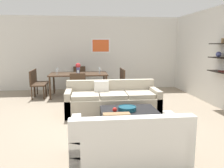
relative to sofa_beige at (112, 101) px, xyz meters
The scene contains 22 objects.
ground_plane 0.46m from the sofa_beige, 108.15° to the right, with size 18.00×18.00×0.00m, color gray.
back_wall_unit 3.37m from the sofa_beige, 86.63° to the left, with size 8.40×0.09×2.70m.
right_wall_shelf_unit 3.11m from the sofa_beige, ahead, with size 0.34×8.20×2.70m.
sofa_beige is the anchor object (origin of this frame).
loveseat_white 2.42m from the sofa_beige, 91.33° to the right, with size 1.62×0.90×0.78m.
coffee_table 1.18m from the sofa_beige, 79.41° to the right, with size 1.13×0.95×0.38m.
decorative_bowl 1.14m from the sofa_beige, 81.24° to the right, with size 0.37×0.37×0.08m.
apple_on_coffee_table 1.20m from the sofa_beige, 94.24° to the right, with size 0.09×0.09×0.09m, color red.
dining_table 2.22m from the sofa_beige, 113.45° to the left, with size 1.85×1.01×0.75m.
dining_chair_left_near 2.84m from the sofa_beige, 141.10° to the left, with size 0.44×0.44×0.88m.
dining_chair_left_far 3.14m from the sofa_beige, 134.64° to the left, with size 0.44×0.44×0.88m.
dining_chair_foot 1.41m from the sofa_beige, 128.49° to the left, with size 0.44×0.44×0.88m.
dining_chair_right_far 2.29m from the sofa_beige, 78.25° to the left, with size 0.44×0.44×0.88m.
dining_chair_right_near 1.85m from the sofa_beige, 75.37° to the left, with size 0.44×0.44×0.88m.
dining_chair_head 3.05m from the sofa_beige, 106.61° to the left, with size 0.44×0.44×0.88m.
wine_glass_left_far 2.70m from the sofa_beige, 126.15° to the left, with size 0.07×0.07×0.18m.
wine_glass_foot 1.87m from the sofa_beige, 119.13° to the left, with size 0.07×0.07×0.15m.
wine_glass_head 2.66m from the sofa_beige, 109.56° to the left, with size 0.08×0.08×0.16m.
wine_glass_right_near 1.97m from the sofa_beige, 95.58° to the left, with size 0.07×0.07×0.16m.
wine_glass_left_near 2.50m from the sofa_beige, 129.61° to the left, with size 0.07×0.07×0.15m.
wine_glass_right_far 2.21m from the sofa_beige, 94.93° to the left, with size 0.06×0.06×0.18m.
centerpiece_vase 2.27m from the sofa_beige, 113.93° to the left, with size 0.16×0.16×0.34m.
Camera 1 is at (-0.53, -5.12, 1.68)m, focal length 36.51 mm.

